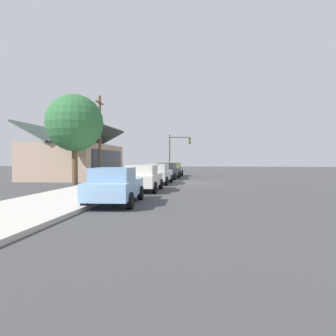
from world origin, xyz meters
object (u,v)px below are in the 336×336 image
car_ivory (143,178)px  car_silver (158,174)px  car_charcoal (168,171)px  car_olive (173,169)px  car_skyblue (115,185)px  shade_tree (75,123)px  fire_hydrant_red (142,177)px  traffic_light_main (178,147)px  utility_pole_wooden (100,137)px

car_ivory → car_silver: (5.81, -0.03, 0.00)m
car_charcoal → car_olive: same height
car_ivory → car_skyblue: bearing=178.4°
car_silver → shade_tree: bearing=104.4°
fire_hydrant_red → car_olive: bearing=-8.4°
car_olive → shade_tree: shade_tree is taller
shade_tree → car_ivory: bearing=-125.1°
car_olive → car_charcoal: bearing=-179.4°
car_ivory → traffic_light_main: size_ratio=0.85×
car_skyblue → utility_pole_wooden: utility_pole_wooden is taller
car_silver → shade_tree: size_ratio=0.69×
car_skyblue → shade_tree: shade_tree is taller
car_ivory → traffic_light_main: 22.32m
car_silver → shade_tree: shade_tree is taller
car_olive → utility_pole_wooden: bearing=149.4°
car_silver → traffic_light_main: traffic_light_main is taller
utility_pole_wooden → car_ivory: bearing=-146.0°
car_ivory → utility_pole_wooden: 10.20m
car_ivory → car_olive: 17.22m
car_charcoal → car_olive: size_ratio=1.14×
car_skyblue → car_ivory: (5.66, -0.11, -0.00)m
car_skyblue → car_charcoal: 17.48m
car_silver → shade_tree: (-1.47, 6.20, 3.88)m
car_skyblue → utility_pole_wooden: 15.04m
car_skyblue → car_silver: (11.47, -0.14, 0.00)m
car_ivory → car_silver: bearing=-0.9°
car_ivory → utility_pole_wooden: (8.05, 5.43, 3.11)m
car_charcoal → fire_hydrant_red: car_charcoal is taller
car_skyblue → shade_tree: bearing=27.8°
shade_tree → utility_pole_wooden: utility_pole_wooden is taller
car_ivory → car_silver: same height
car_charcoal → shade_tree: bearing=143.3°
car_olive → utility_pole_wooden: 11.16m
shade_tree → fire_hydrant_red: size_ratio=9.71×
traffic_light_main → car_silver: bearing=179.3°
traffic_light_main → fire_hydrant_red: traffic_light_main is taller
utility_pole_wooden → fire_hydrant_red: utility_pole_wooden is taller
traffic_light_main → fire_hydrant_red: bearing=173.9°
car_olive → shade_tree: size_ratio=0.63×
car_ivory → utility_pole_wooden: size_ratio=0.59×
utility_pole_wooden → fire_hydrant_red: bearing=-108.3°
shade_tree → utility_pole_wooden: bearing=-11.1°
car_olive → traffic_light_main: traffic_light_main is taller
car_silver → fire_hydrant_red: car_silver is taller
car_charcoal → traffic_light_main: size_ratio=0.96×
car_charcoal → shade_tree: (-7.47, 6.28, 3.88)m
traffic_light_main → utility_pole_wooden: size_ratio=0.69×
car_skyblue → car_charcoal: same height
shade_tree → car_skyblue: bearing=-148.8°
car_skyblue → car_olive: size_ratio=1.09×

